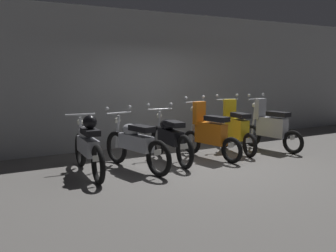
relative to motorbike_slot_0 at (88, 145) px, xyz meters
name	(u,v)px	position (x,y,z in m)	size (l,w,h in m)	color
ground_plane	(204,165)	(2.19, -0.44, -0.53)	(80.00, 80.00, 0.00)	#565451
back_wall	(146,79)	(2.19, 2.07, 1.09)	(16.00, 0.30, 3.24)	gray
motorbike_slot_0	(88,145)	(0.00, 0.00, 0.00)	(0.56, 1.95, 1.08)	black
motorbike_slot_1	(135,143)	(0.87, -0.09, -0.03)	(0.63, 1.93, 1.15)	black
motorbike_slot_2	(170,137)	(1.75, 0.15, -0.03)	(0.59, 1.95, 1.15)	black
motorbike_slot_3	(209,133)	(2.62, -0.01, 0.00)	(0.58, 1.67, 1.29)	black
motorbike_slot_4	(236,129)	(3.51, 0.20, 0.00)	(0.59, 1.67, 1.29)	black
motorbike_slot_5	(270,127)	(4.37, -0.01, 0.00)	(0.58, 1.68, 1.29)	black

